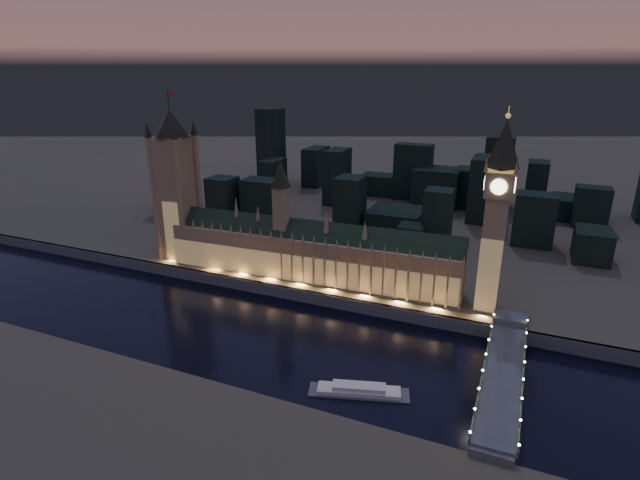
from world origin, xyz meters
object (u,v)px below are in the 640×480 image
at_px(elizabeth_tower, 498,201).
at_px(westminster_bridge, 503,375).
at_px(victoria_tower, 176,178).
at_px(palace_of_westminster, 308,251).
at_px(river_boat, 359,390).

bearing_deg(elizabeth_tower, westminster_bridge, -77.37).
relative_size(victoria_tower, elizabeth_tower, 1.03).
bearing_deg(palace_of_westminster, elizabeth_tower, 0.09).
bearing_deg(victoria_tower, elizabeth_tower, 0.00).
height_order(palace_of_westminster, westminster_bridge, palace_of_westminster).
bearing_deg(victoria_tower, westminster_bridge, -15.70).
height_order(elizabeth_tower, river_boat, elizabeth_tower).
bearing_deg(victoria_tower, palace_of_westminster, -0.10).
relative_size(palace_of_westminster, victoria_tower, 1.71).
bearing_deg(westminster_bridge, elizabeth_tower, 102.63).
distance_m(victoria_tower, westminster_bridge, 249.16).
height_order(westminster_bridge, river_boat, westminster_bridge).
height_order(victoria_tower, westminster_bridge, victoria_tower).
bearing_deg(victoria_tower, river_boat, -29.24).
height_order(palace_of_westminster, river_boat, palace_of_westminster).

